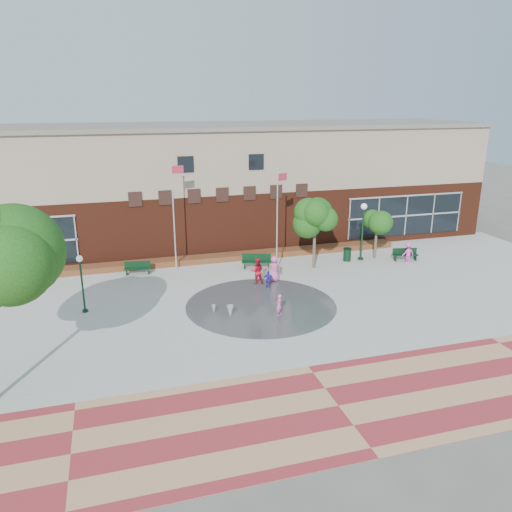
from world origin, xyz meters
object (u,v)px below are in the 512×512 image
object	(u,v)px
flagpole_right	(278,214)
bench_left	(138,270)
trash_can	(347,255)
flagpole_left	(174,210)
child_splash	(279,305)

from	to	relation	value
flagpole_right	bench_left	bearing A→B (deg)	147.19
flagpole_right	bench_left	size ratio (longest dim) A/B	3.96
trash_can	flagpole_right	bearing A→B (deg)	-176.51
flagpole_left	flagpole_right	xyz separation A→B (m)	(6.52, -1.86, -0.27)
flagpole_left	bench_left	bearing A→B (deg)	177.53
flagpole_right	child_splash	distance (m)	8.23
flagpole_right	trash_can	xyz separation A→B (m)	(5.37, 0.33, -3.36)
flagpole_left	bench_left	size ratio (longest dim) A/B	4.25
flagpole_left	bench_left	xyz separation A→B (m)	(-2.61, -0.25, -3.83)
flagpole_left	flagpole_right	size ratio (longest dim) A/B	1.07
flagpole_right	bench_left	xyz separation A→B (m)	(-9.12, 1.61, -3.56)
flagpole_left	trash_can	bearing A→B (deg)	-15.18
bench_left	child_splash	bearing A→B (deg)	-44.14
trash_can	bench_left	bearing A→B (deg)	174.94
child_splash	bench_left	bearing A→B (deg)	-93.41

